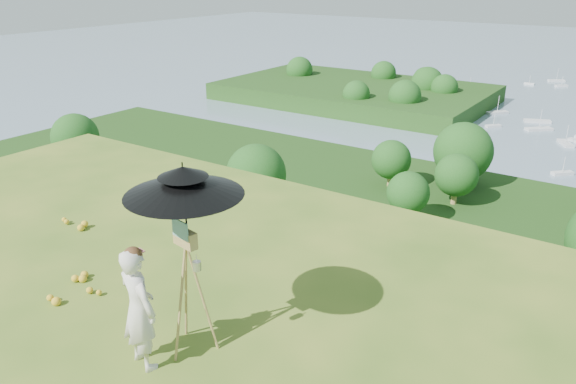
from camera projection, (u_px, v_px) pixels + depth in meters
The scene contains 9 objects.
shoreline_tier at pixel (562, 282), 78.03m from camera, with size 170.00×28.00×8.00m, color #726C5B.
peninsula at pixel (355, 84), 176.15m from camera, with size 90.00×60.00×12.00m, color black, non-canonical shape.
slope_trees at pixel (511, 265), 39.51m from camera, with size 110.00×50.00×6.00m, color #184A16, non-canonical shape.
harbor_town at pixel (571, 240), 75.64m from camera, with size 110.00×22.00×5.00m, color beige, non-canonical shape.
moored_boats at pixel (572, 123), 149.88m from camera, with size 140.00×140.00×0.70m, color silver, non-canonical shape.
painter at pixel (139, 308), 6.41m from camera, with size 0.56×0.37×1.53m, color beige.
field_easel at pixel (189, 286), 6.65m from camera, with size 0.66×0.66×1.75m, color olive, non-canonical shape.
sun_umbrella at pixel (185, 204), 6.28m from camera, with size 1.35×1.35×0.98m, color black, non-canonical shape.
painter_cap at pixel (132, 252), 6.14m from camera, with size 0.21×0.25×0.10m, color #BD6A67, non-canonical shape.
Camera 1 is at (6.49, -2.68, 4.36)m, focal length 35.00 mm.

